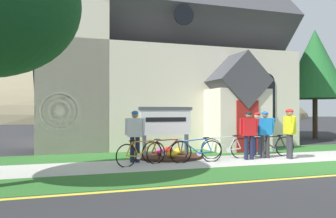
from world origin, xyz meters
name	(u,v)px	position (x,y,z in m)	size (l,w,h in m)	color
ground	(252,150)	(0.00, 4.00, 0.00)	(140.00, 140.00, 0.00)	#2B2B2D
sidewalk_slab	(220,161)	(-2.77, 1.55, 0.01)	(32.00, 2.25, 0.01)	#B7B5AD
grass_verge	(254,172)	(-2.77, -0.52, 0.00)	(32.00, 1.89, 0.01)	#2D6628
church_lawn	(194,153)	(-2.77, 3.83, 0.00)	(24.00, 2.31, 0.01)	#2D6628
curb_paint_stripe	(278,179)	(-2.77, -1.62, 0.00)	(28.00, 0.16, 0.01)	yellow
church_building	(149,57)	(-3.17, 9.27, 4.62)	(12.49, 11.11, 13.56)	beige
church_sign	(166,123)	(-4.12, 3.23, 1.23)	(2.08, 0.16, 1.83)	#474C56
flower_bed	(169,156)	(-4.12, 2.82, 0.08)	(2.35, 2.35, 0.34)	#382319
bicycle_orange	(197,151)	(-3.62, 1.50, 0.38)	(1.78, 0.14, 0.84)	black
bicycle_black	(226,148)	(-2.27, 2.02, 0.38)	(1.77, 0.39, 0.84)	black
bicycle_white	(272,146)	(-0.43, 2.00, 0.38)	(1.79, 0.25, 0.82)	black
bicycle_silver	(141,153)	(-5.46, 1.48, 0.37)	(1.70, 0.61, 0.82)	black
bicycle_blue	(166,150)	(-4.51, 2.00, 0.37)	(1.74, 0.42, 0.79)	black
cyclist_in_blue_jersey	(249,131)	(-1.67, 1.53, 0.97)	(0.64, 0.31, 1.66)	#191E38
cyclist_in_yellow_jersey	(265,131)	(-0.94, 1.66, 0.97)	(0.64, 0.31, 1.66)	#2D2D33
cyclist_in_green_jersey	(135,132)	(-5.53, 2.11, 0.99)	(0.61, 0.42, 1.69)	#191E38
cyclist_in_white_jersey	(290,129)	(-0.21, 1.27, 1.03)	(0.30, 0.78, 1.75)	#2D2D33
cyclist_in_red_jersey	(257,130)	(-0.75, 2.46, 0.94)	(0.63, 0.33, 1.62)	#191E38
roadside_conifer	(315,64)	(7.01, 8.23, 4.54)	(3.88, 3.88, 6.67)	#3D2D1E
distant_hill	(66,120)	(-6.65, 58.66, 0.00)	(106.08, 44.56, 17.71)	#847A5B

